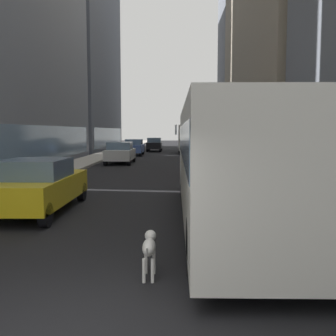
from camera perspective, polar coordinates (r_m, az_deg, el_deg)
The scene contains 13 objects.
ground_plane at distance 39.17m, azimuth -0.85°, elevation 1.84°, with size 120.00×120.00×0.00m, color black.
sidewalk_left at distance 39.77m, azimuth -9.09°, elevation 1.93°, with size 2.40×110.00×0.15m, color #ADA89E.
sidewalk_right at distance 39.39m, azimuth 7.47°, elevation 1.92°, with size 2.40×110.00×0.15m, color #ADA89E.
building_left_far at distance 55.64m, azimuth -13.36°, elevation 18.25°, with size 8.86×22.69×29.88m.
building_right_far at distance 54.83m, azimuth 12.64°, elevation 15.10°, with size 8.26×17.84×23.58m.
transit_bus at distance 10.78m, azimuth 8.92°, elevation 1.75°, with size 2.78×11.53×3.05m.
car_yellow_taxi at distance 12.46m, azimuth -18.30°, elevation -2.37°, with size 1.87×4.70×1.62m.
car_black_suv at distance 47.21m, azimuth -1.98°, elevation 3.45°, with size 1.72×4.39×1.62m.
car_blue_hatchback at distance 39.36m, azimuth -4.93°, elevation 3.03°, with size 1.74×4.00×1.62m.
car_white_van at distance 29.55m, azimuth -6.94°, elevation 2.22°, with size 1.87×4.21×1.62m.
car_red_coupe at distance 21.72m, azimuth 4.97°, elevation 1.09°, with size 1.81×4.20×1.62m.
box_truck at distance 42.41m, azimuth 3.10°, elevation 4.36°, with size 2.30×7.50×3.05m.
dalmatian_dog at distance 6.74m, azimuth -2.74°, elevation -11.36°, with size 0.22×0.96×0.72m.
Camera 1 is at (1.34, -4.07, 2.46)m, focal length 42.03 mm.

